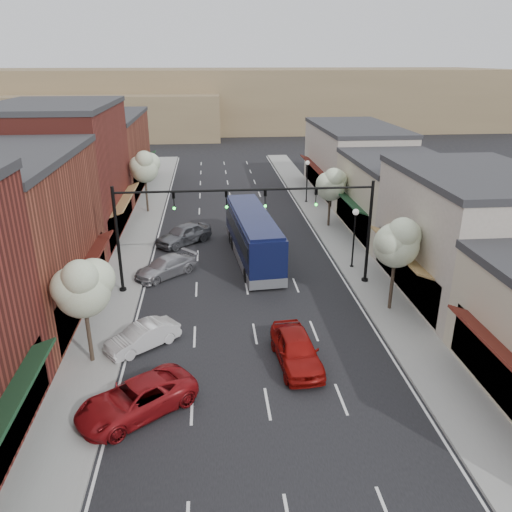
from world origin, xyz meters
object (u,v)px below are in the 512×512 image
object	(u,v)px
lamp_post_near	(355,229)
lamp_post_far	(307,175)
signal_mast_left	(155,223)
parked_car_a	(136,399)
tree_right_far	(331,183)
tree_left_near	(83,286)
parked_car_d	(184,234)
signal_mast_right	(334,218)
parked_car_c	(166,267)
tree_right_near	(398,241)
red_hatchback	(296,349)
coach_bus	(253,236)
parked_car_b	(143,336)
tree_left_far	(145,166)

from	to	relation	value
lamp_post_near	lamp_post_far	size ratio (longest dim) A/B	1.00
signal_mast_left	parked_car_a	distance (m)	12.68
tree_right_far	lamp_post_far	size ratio (longest dim) A/B	1.22
tree_left_near	parked_car_d	xyz separation A→B (m)	(3.82, 16.86, -3.40)
signal_mast_right	lamp_post_near	size ratio (longest dim) A/B	1.85
signal_mast_left	tree_left_near	xyz separation A→B (m)	(-2.63, -8.05, -0.40)
lamp_post_near	parked_car_c	bearing A→B (deg)	-179.72
tree_right_near	parked_car_c	xyz separation A→B (m)	(-13.78, 6.49, -3.78)
signal_mast_right	lamp_post_far	xyz separation A→B (m)	(2.18, 20.00, -1.62)
signal_mast_right	parked_car_a	bearing A→B (deg)	-132.93
lamp_post_far	red_hatchback	xyz separation A→B (m)	(-6.04, -29.04, -2.18)
tree_right_near	coach_bus	size ratio (longest dim) A/B	0.50
parked_car_b	parked_car_c	xyz separation A→B (m)	(0.51, 9.25, 0.02)
signal_mast_left	tree_right_far	size ratio (longest dim) A/B	1.51
signal_mast_right	signal_mast_left	xyz separation A→B (m)	(-11.24, 0.00, 0.00)
parked_car_b	parked_car_d	world-z (taller)	parked_car_d
tree_left_far	parked_car_c	xyz separation A→B (m)	(2.82, -15.51, -3.93)
tree_right_near	lamp_post_near	bearing A→B (deg)	94.77
tree_left_far	lamp_post_near	world-z (taller)	tree_left_far
tree_left_near	lamp_post_far	bearing A→B (deg)	60.22
tree_left_near	signal_mast_left	bearing A→B (deg)	71.90
signal_mast_left	tree_right_far	world-z (taller)	signal_mast_left
tree_right_near	parked_car_b	bearing A→B (deg)	-169.07
tree_right_near	parked_car_d	bearing A→B (deg)	134.80
tree_right_near	tree_left_near	size ratio (longest dim) A/B	1.05
tree_right_near	signal_mast_left	bearing A→B (deg)	163.81
coach_bus	parked_car_b	world-z (taller)	coach_bus
signal_mast_right	parked_car_b	size ratio (longest dim) A/B	2.08
signal_mast_left	signal_mast_right	bearing A→B (deg)	0.00
parked_car_c	parked_car_d	distance (m)	6.45
signal_mast_right	tree_left_near	world-z (taller)	signal_mast_right
lamp_post_far	parked_car_b	distance (m)	30.22
parked_car_b	lamp_post_far	bearing A→B (deg)	115.35
signal_mast_right	tree_left_far	size ratio (longest dim) A/B	1.34
red_hatchback	parked_car_b	bearing A→B (deg)	159.32
signal_mast_right	parked_car_d	xyz separation A→B (m)	(-10.05, 8.81, -3.80)
tree_right_far	parked_car_b	world-z (taller)	tree_right_far
tree_right_near	parked_car_a	world-z (taller)	tree_right_near
tree_left_far	parked_car_a	size ratio (longest dim) A/B	1.19
lamp_post_far	parked_car_c	xyz separation A→B (m)	(-13.23, -17.57, -2.34)
signal_mast_left	lamp_post_far	world-z (taller)	signal_mast_left
red_hatchback	parked_car_c	size ratio (longest dim) A/B	1.05
tree_right_far	red_hatchback	size ratio (longest dim) A/B	1.12
lamp_post_far	parked_car_d	size ratio (longest dim) A/B	0.92
signal_mast_left	parked_car_b	world-z (taller)	signal_mast_left
tree_right_near	parked_car_a	bearing A→B (deg)	-150.14
signal_mast_left	parked_car_d	distance (m)	9.67
signal_mast_right	signal_mast_left	size ratio (longest dim) A/B	1.00
lamp_post_far	tree_right_far	bearing A→B (deg)	-86.12
signal_mast_left	parked_car_d	size ratio (longest dim) A/B	1.70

